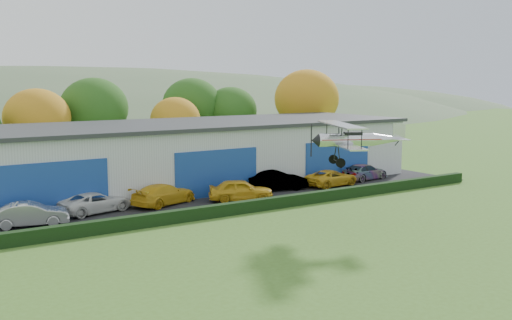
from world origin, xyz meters
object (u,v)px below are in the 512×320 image
hangar (182,154)px  car_1 (30,214)px  car_5 (276,180)px  car_3 (164,194)px  car_7 (365,172)px  car_2 (96,202)px  car_4 (241,190)px  biplane (354,138)px  car_6 (331,178)px

hangar → car_1: (-13.96, -7.93, -1.87)m
hangar → car_5: (5.14, -6.54, -1.79)m
car_3 → car_7: 19.30m
car_2 → car_5: bearing=-104.3°
car_1 → car_4: size_ratio=0.95×
car_3 → car_5: 9.82m
car_3 → car_4: (5.25, -1.89, 0.05)m
hangar → car_1: 16.16m
hangar → car_3: size_ratio=7.91×
car_5 → biplane: (-2.82, -12.01, 4.52)m
car_2 → car_4: car_4 is taller
hangar → car_6: bearing=-36.3°
biplane → hangar: bearing=121.9°
hangar → biplane: bearing=-82.8°
car_5 → car_3: bearing=101.8°
hangar → car_5: size_ratio=8.20×
car_2 → biplane: (11.80, -12.13, 4.66)m
car_1 → car_5: (19.10, 1.39, 0.08)m
car_5 → car_6: car_5 is taller
biplane → car_1: bearing=171.7°
hangar → car_1: bearing=-150.4°
hangar → car_4: (0.58, -8.52, -1.81)m
car_1 → car_3: size_ratio=0.86×
car_6 → car_2: bearing=80.6°
car_4 → car_6: size_ratio=0.97×
car_5 → car_6: bearing=-89.0°
car_4 → car_6: bearing=-58.6°
car_3 → car_7: bearing=-111.3°
car_5 → car_6: size_ratio=1.02×
car_1 → car_7: car_1 is taller
car_7 → car_5: bearing=81.4°
car_1 → car_4: 14.55m
hangar → car_3: (-4.67, -6.63, -1.86)m
car_4 → car_7: car_4 is taller
car_5 → biplane: bearing=178.0°
car_1 → biplane: bearing=-110.4°
car_2 → car_4: size_ratio=1.03×
car_6 → car_1: bearing=84.7°
car_1 → car_3: bearing=-69.3°
car_2 → hangar: bearing=-69.7°
car_2 → car_5: 14.62m
car_3 → biplane: size_ratio=0.80×
car_2 → car_6: car_2 is taller
hangar → car_5: 8.51m
car_1 → car_4: (14.54, -0.59, 0.07)m
hangar → car_4: 8.73m
car_6 → biplane: (-7.80, -11.11, 4.67)m
car_2 → car_4: 10.27m
car_4 → biplane: bearing=-145.1°
hangar → car_7: bearing=-24.5°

